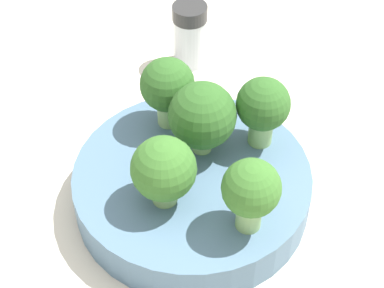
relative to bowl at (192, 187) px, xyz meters
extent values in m
plane|color=beige|center=(0.00, 0.00, -0.02)|extent=(3.00, 3.00, 0.00)
cylinder|color=slate|center=(0.00, 0.00, 0.00)|extent=(0.18, 0.18, 0.03)
cylinder|color=#8EB770|center=(0.03, -0.05, 0.03)|extent=(0.02, 0.02, 0.03)
sphere|color=#2D5B23|center=(0.03, -0.05, 0.05)|extent=(0.04, 0.04, 0.04)
cylinder|color=#7A9E5B|center=(0.01, 0.03, 0.03)|extent=(0.02, 0.02, 0.02)
sphere|color=#386B28|center=(0.01, 0.03, 0.05)|extent=(0.05, 0.05, 0.05)
cylinder|color=#8EB770|center=(0.00, -0.03, 0.03)|extent=(0.02, 0.02, 0.03)
sphere|color=#2D5B23|center=(0.00, -0.03, 0.05)|extent=(0.05, 0.05, 0.05)
cylinder|color=#84AD66|center=(-0.05, 0.03, 0.03)|extent=(0.02, 0.02, 0.03)
sphere|color=#386B28|center=(-0.05, 0.03, 0.05)|extent=(0.04, 0.04, 0.04)
cylinder|color=#84AD66|center=(-0.04, -0.05, 0.03)|extent=(0.02, 0.02, 0.03)
sphere|color=#2D5B23|center=(-0.04, -0.05, 0.05)|extent=(0.04, 0.04, 0.04)
cylinder|color=silver|center=(0.05, -0.16, 0.01)|extent=(0.03, 0.03, 0.05)
cylinder|color=#2D2D2D|center=(0.05, -0.16, 0.04)|extent=(0.03, 0.03, 0.01)
camera|label=1|loc=(-0.09, 0.30, 0.37)|focal=60.00mm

